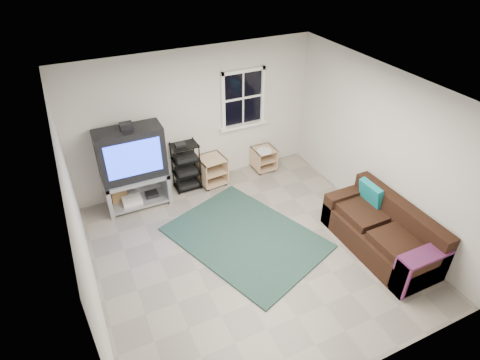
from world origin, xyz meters
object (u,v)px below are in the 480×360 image
side_table_right (263,157)px  sofa (383,233)px  av_rack (186,169)px  tv_unit (132,162)px  side_table_left (211,169)px

side_table_right → sofa: sofa is taller
av_rack → sofa: av_rack is taller
tv_unit → sofa: bearing=-41.4°
tv_unit → av_rack: size_ratio=1.68×
tv_unit → side_table_right: (2.61, 0.09, -0.62)m
sofa → side_table_right: bearing=101.0°
tv_unit → sofa: size_ratio=0.85×
side_table_right → tv_unit: bearing=-178.1°
av_rack → sofa: bearing=-52.8°
side_table_left → av_rack: bearing=177.0°
side_table_right → sofa: bearing=-79.0°
side_table_left → side_table_right: size_ratio=1.15×
side_table_left → sofa: size_ratio=0.30×
side_table_right → sofa: (0.56, -2.88, 0.03)m
av_rack → side_table_right: av_rack is taller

